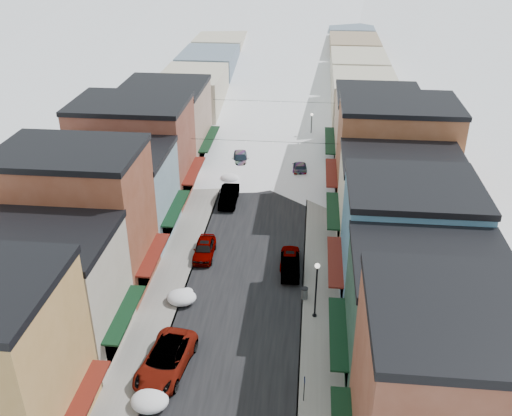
% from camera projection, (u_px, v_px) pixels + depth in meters
% --- Properties ---
extents(road, '(10.00, 160.00, 0.01)m').
position_uv_depth(road, '(275.00, 132.00, 83.58)').
color(road, black).
rests_on(road, ground).
extents(sidewalk_left, '(3.20, 160.00, 0.15)m').
position_uv_depth(sidewalk_left, '(231.00, 130.00, 84.13)').
color(sidewalk_left, gray).
rests_on(sidewalk_left, ground).
extents(sidewalk_right, '(3.20, 160.00, 0.15)m').
position_uv_depth(sidewalk_right, '(321.00, 133.00, 82.97)').
color(sidewalk_right, gray).
rests_on(sidewalk_right, ground).
extents(curb_left, '(0.10, 160.00, 0.15)m').
position_uv_depth(curb_left, '(241.00, 131.00, 83.99)').
color(curb_left, slate).
rests_on(curb_left, ground).
extents(curb_right, '(0.10, 160.00, 0.15)m').
position_uv_depth(curb_right, '(310.00, 133.00, 83.10)').
color(curb_right, slate).
rests_on(curb_right, ground).
extents(bldg_l_cream, '(11.30, 8.20, 9.50)m').
position_uv_depth(bldg_l_cream, '(46.00, 291.00, 40.66)').
color(bldg_l_cream, '#BBAD97').
rests_on(bldg_l_cream, ground).
extents(bldg_l_brick_near, '(12.30, 8.20, 12.50)m').
position_uv_depth(bldg_l_brick_near, '(78.00, 219.00, 47.06)').
color(bldg_l_brick_near, brown).
rests_on(bldg_l_brick_near, ground).
extents(bldg_l_grayblue, '(11.30, 9.20, 9.00)m').
position_uv_depth(bldg_l_grayblue, '(119.00, 193.00, 55.32)').
color(bldg_l_grayblue, '#7995A2').
rests_on(bldg_l_grayblue, ground).
extents(bldg_l_brick_far, '(13.30, 9.20, 11.00)m').
position_uv_depth(bldg_l_brick_far, '(134.00, 149.00, 62.88)').
color(bldg_l_brick_far, brown).
rests_on(bldg_l_brick_far, ground).
extents(bldg_l_tan, '(11.30, 11.20, 10.00)m').
position_uv_depth(bldg_l_tan, '(165.00, 124.00, 71.84)').
color(bldg_l_tan, '#9F7D68').
rests_on(bldg_l_tan, ground).
extents(bldg_r_brick_near, '(12.30, 9.20, 12.50)m').
position_uv_depth(bldg_r_brick_near, '(467.00, 408.00, 29.22)').
color(bldg_r_brick_near, brown).
rests_on(bldg_r_brick_near, ground).
extents(bldg_r_green, '(11.30, 9.20, 9.50)m').
position_uv_depth(bldg_r_green, '(424.00, 319.00, 37.89)').
color(bldg_r_green, '#1E4031').
rests_on(bldg_r_green, ground).
extents(bldg_r_blue, '(11.30, 9.20, 10.50)m').
position_uv_depth(bldg_r_blue, '(407.00, 243.00, 45.60)').
color(bldg_r_blue, teal).
rests_on(bldg_r_blue, ground).
extents(bldg_r_cream, '(12.30, 9.20, 9.00)m').
position_uv_depth(bldg_r_cream, '(399.00, 201.00, 53.84)').
color(bldg_r_cream, beige).
rests_on(bldg_r_cream, ground).
extents(bldg_r_brick_far, '(13.30, 9.20, 11.50)m').
position_uv_depth(bldg_r_brick_far, '(395.00, 153.00, 61.15)').
color(bldg_r_brick_far, brown).
rests_on(bldg_r_brick_far, ground).
extents(bldg_r_tan, '(11.30, 11.20, 9.50)m').
position_uv_depth(bldg_r_tan, '(376.00, 130.00, 70.52)').
color(bldg_r_tan, tan).
rests_on(bldg_r_tan, ground).
extents(distant_blocks, '(34.00, 55.00, 8.00)m').
position_uv_depth(distant_blocks, '(285.00, 67.00, 102.01)').
color(distant_blocks, gray).
rests_on(distant_blocks, ground).
extents(overhead_cables, '(16.40, 15.04, 0.04)m').
position_uv_depth(overhead_cables, '(269.00, 119.00, 69.69)').
color(overhead_cables, black).
rests_on(overhead_cables, ground).
extents(car_white_suv, '(3.80, 6.76, 1.79)m').
position_uv_depth(car_white_suv, '(166.00, 360.00, 39.95)').
color(car_white_suv, silver).
rests_on(car_white_suv, ground).
extents(car_silver_sedan, '(2.00, 4.66, 1.57)m').
position_uv_depth(car_silver_sedan, '(204.00, 249.00, 53.31)').
color(car_silver_sedan, '#ACB0B5').
rests_on(car_silver_sedan, ground).
extents(car_dark_hatch, '(1.88, 5.21, 1.71)m').
position_uv_depth(car_dark_hatch, '(229.00, 196.00, 63.05)').
color(car_dark_hatch, black).
rests_on(car_dark_hatch, ground).
extents(car_silver_wagon, '(2.95, 5.71, 1.58)m').
position_uv_depth(car_silver_wagon, '(240.00, 159.00, 72.56)').
color(car_silver_wagon, '#ADB0B5').
rests_on(car_silver_wagon, ground).
extents(car_green_sedan, '(1.92, 4.80, 1.55)m').
position_uv_depth(car_green_sedan, '(290.00, 265.00, 50.86)').
color(car_green_sedan, black).
rests_on(car_green_sedan, ground).
extents(car_gray_suv, '(1.79, 4.36, 1.48)m').
position_uv_depth(car_gray_suv, '(290.00, 257.00, 52.07)').
color(car_gray_suv, '#A0A2A8').
rests_on(car_gray_suv, ground).
extents(car_black_sedan, '(2.17, 4.77, 1.35)m').
position_uv_depth(car_black_sedan, '(300.00, 167.00, 70.53)').
color(car_black_sedan, black).
rests_on(car_black_sedan, ground).
extents(car_lane_silver, '(2.07, 4.22, 1.38)m').
position_uv_depth(car_lane_silver, '(265.00, 142.00, 78.18)').
color(car_lane_silver, '#A1A4A9').
rests_on(car_lane_silver, ground).
extents(car_lane_white, '(2.77, 5.53, 1.50)m').
position_uv_depth(car_lane_white, '(282.00, 126.00, 83.70)').
color(car_lane_white, silver).
rests_on(car_lane_white, ground).
extents(parking_sign, '(0.09, 0.28, 2.10)m').
position_uv_depth(parking_sign, '(304.00, 387.00, 37.08)').
color(parking_sign, black).
rests_on(parking_sign, sidewalk_right).
extents(trash_can, '(0.60, 0.60, 1.01)m').
position_uv_depth(trash_can, '(304.00, 293.00, 47.34)').
color(trash_can, slate).
rests_on(trash_can, sidewalk_right).
extents(streetlamp_near, '(0.41, 0.41, 4.98)m').
position_uv_depth(streetlamp_near, '(316.00, 284.00, 44.04)').
color(streetlamp_near, black).
rests_on(streetlamp_near, sidewalk_right).
extents(streetlamp_far, '(0.38, 0.38, 4.57)m').
position_uv_depth(streetlamp_far, '(311.00, 125.00, 77.31)').
color(streetlamp_far, black).
rests_on(streetlamp_far, sidewalk_right).
extents(snow_pile_near, '(2.51, 2.74, 1.06)m').
position_uv_depth(snow_pile_near, '(150.00, 400.00, 37.21)').
color(snow_pile_near, white).
rests_on(snow_pile_near, ground).
extents(snow_pile_mid, '(2.47, 2.72, 1.04)m').
position_uv_depth(snow_pile_mid, '(182.00, 297.00, 47.15)').
color(snow_pile_mid, white).
rests_on(snow_pile_mid, ground).
extents(snow_pile_far, '(2.21, 2.56, 0.93)m').
position_uv_depth(snow_pile_far, '(230.00, 178.00, 68.28)').
color(snow_pile_far, white).
rests_on(snow_pile_far, ground).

